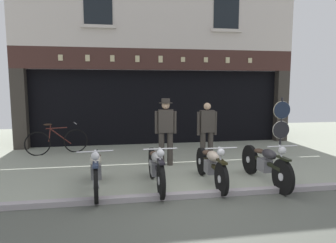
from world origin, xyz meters
name	(u,v)px	position (x,y,z in m)	size (l,w,h in m)	color
ground	(216,226)	(0.00, -0.98, -0.04)	(21.60, 22.00, 0.18)	#989E8B
shop_facade	(154,95)	(0.00, 7.02, 1.69)	(9.90, 4.42, 6.18)	black
motorcycle_left	(96,169)	(-1.87, 0.74, 0.43)	(0.62, 2.00, 0.93)	black
motorcycle_center_left	(156,166)	(-0.69, 0.75, 0.44)	(0.62, 1.98, 0.93)	black
motorcycle_center	(211,165)	(0.46, 0.74, 0.42)	(0.62, 1.97, 0.91)	black
motorcycle_center_right	(265,163)	(1.61, 0.62, 0.44)	(0.62, 2.03, 0.93)	black
salesman_left	(166,128)	(-0.23, 2.39, 0.97)	(0.56, 0.35, 1.74)	#38332D
shopkeeper_center	(207,129)	(0.97, 2.73, 0.88)	(0.56, 0.24, 1.60)	#38332D
tyre_sign_pole	(281,121)	(3.48, 3.23, 1.00)	(0.55, 0.06, 1.71)	#232328
advert_board_near	(102,95)	(-1.99, 5.40, 1.74)	(0.76, 0.03, 1.07)	silver
leaning_bicycle	(57,141)	(-3.29, 4.23, 0.39)	(1.76, 0.68, 0.96)	black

